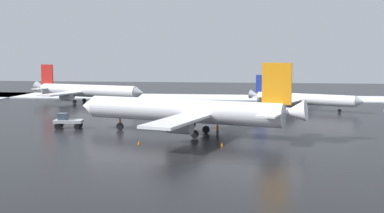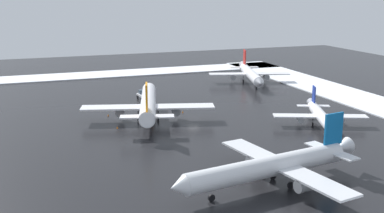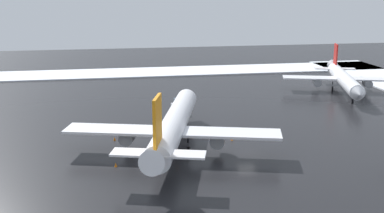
{
  "view_description": "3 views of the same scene",
  "coord_description": "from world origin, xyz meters",
  "px_view_note": "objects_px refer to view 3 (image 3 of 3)",
  "views": [
    {
      "loc": [
        -5.88,
        81.27,
        12.33
      ],
      "look_at": [
        3.78,
        4.24,
        3.67
      ],
      "focal_mm": 45.0,
      "sensor_mm": 36.0,
      "label": 1
    },
    {
      "loc": [
        -102.66,
        37.44,
        29.67
      ],
      "look_at": [
        -3.2,
        1.53,
        3.82
      ],
      "focal_mm": 45.0,
      "sensor_mm": 36.0,
      "label": 2
    },
    {
      "loc": [
        -62.46,
        18.78,
        23.37
      ],
      "look_at": [
        7.88,
        6.57,
        5.21
      ],
      "focal_mm": 45.0,
      "sensor_mm": 36.0,
      "label": 3
    }
  ],
  "objects_px": {
    "airplane_parked_portside": "(174,125)",
    "ground_crew_beside_wing": "(177,153)",
    "ground_crew_mid_apron": "(185,120)",
    "traffic_cone_mid_line": "(116,165)",
    "airplane_parked_starboard": "(344,79)",
    "traffic_cone_wingtip_side": "(115,139)",
    "traffic_cone_near_nose": "(232,139)",
    "pushback_tug": "(179,106)"
  },
  "relations": [
    {
      "from": "airplane_parked_portside",
      "to": "ground_crew_beside_wing",
      "type": "bearing_deg",
      "value": -167.22
    },
    {
      "from": "airplane_parked_portside",
      "to": "ground_crew_mid_apron",
      "type": "relative_size",
      "value": 21.27
    },
    {
      "from": "airplane_parked_portside",
      "to": "traffic_cone_mid_line",
      "type": "height_order",
      "value": "airplane_parked_portside"
    },
    {
      "from": "airplane_parked_portside",
      "to": "traffic_cone_mid_line",
      "type": "relative_size",
      "value": 66.12
    },
    {
      "from": "ground_crew_mid_apron",
      "to": "airplane_parked_starboard",
      "type": "bearing_deg",
      "value": -29.44
    },
    {
      "from": "airplane_parked_portside",
      "to": "traffic_cone_mid_line",
      "type": "bearing_deg",
      "value": 139.94
    },
    {
      "from": "airplane_parked_starboard",
      "to": "traffic_cone_wingtip_side",
      "type": "distance_m",
      "value": 56.75
    },
    {
      "from": "traffic_cone_near_nose",
      "to": "pushback_tug",
      "type": "bearing_deg",
      "value": 17.27
    },
    {
      "from": "airplane_parked_starboard",
      "to": "ground_crew_mid_apron",
      "type": "distance_m",
      "value": 43.45
    },
    {
      "from": "ground_crew_mid_apron",
      "to": "traffic_cone_wingtip_side",
      "type": "xyz_separation_m",
      "value": [
        -5.93,
        11.88,
        -0.7
      ]
    },
    {
      "from": "traffic_cone_mid_line",
      "to": "ground_crew_beside_wing",
      "type": "bearing_deg",
      "value": -81.8
    },
    {
      "from": "airplane_parked_starboard",
      "to": "traffic_cone_wingtip_side",
      "type": "relative_size",
      "value": 56.55
    },
    {
      "from": "ground_crew_beside_wing",
      "to": "traffic_cone_mid_line",
      "type": "relative_size",
      "value": 3.11
    },
    {
      "from": "pushback_tug",
      "to": "ground_crew_beside_wing",
      "type": "xyz_separation_m",
      "value": [
        -25.06,
        3.94,
        -0.31
      ]
    },
    {
      "from": "pushback_tug",
      "to": "airplane_parked_portside",
      "type": "bearing_deg",
      "value": 164.67
    },
    {
      "from": "airplane_parked_portside",
      "to": "ground_crew_mid_apron",
      "type": "distance_m",
      "value": 12.1
    },
    {
      "from": "ground_crew_mid_apron",
      "to": "traffic_cone_mid_line",
      "type": "height_order",
      "value": "ground_crew_mid_apron"
    },
    {
      "from": "pushback_tug",
      "to": "ground_crew_beside_wing",
      "type": "bearing_deg",
      "value": 166.02
    },
    {
      "from": "airplane_parked_starboard",
      "to": "ground_crew_beside_wing",
      "type": "bearing_deg",
      "value": -33.65
    },
    {
      "from": "traffic_cone_mid_line",
      "to": "traffic_cone_wingtip_side",
      "type": "height_order",
      "value": "same"
    },
    {
      "from": "traffic_cone_near_nose",
      "to": "airplane_parked_portside",
      "type": "bearing_deg",
      "value": 103.89
    },
    {
      "from": "airplane_parked_starboard",
      "to": "traffic_cone_mid_line",
      "type": "bearing_deg",
      "value": -37.72
    },
    {
      "from": "ground_crew_mid_apron",
      "to": "traffic_cone_wingtip_side",
      "type": "height_order",
      "value": "ground_crew_mid_apron"
    },
    {
      "from": "airplane_parked_starboard",
      "to": "traffic_cone_mid_line",
      "type": "xyz_separation_m",
      "value": [
        -36.72,
        50.67,
        -2.84
      ]
    },
    {
      "from": "ground_crew_mid_apron",
      "to": "ground_crew_beside_wing",
      "type": "xyz_separation_m",
      "value": [
        -15.98,
        3.56,
        0.0
      ]
    },
    {
      "from": "ground_crew_beside_wing",
      "to": "ground_crew_mid_apron",
      "type": "bearing_deg",
      "value": 102.6
    },
    {
      "from": "ground_crew_beside_wing",
      "to": "traffic_cone_near_nose",
      "type": "relative_size",
      "value": 3.11
    },
    {
      "from": "ground_crew_beside_wing",
      "to": "traffic_cone_wingtip_side",
      "type": "xyz_separation_m",
      "value": [
        10.04,
        8.32,
        -0.7
      ]
    },
    {
      "from": "pushback_tug",
      "to": "ground_crew_beside_wing",
      "type": "relative_size",
      "value": 2.79
    },
    {
      "from": "airplane_parked_starboard",
      "to": "traffic_cone_near_nose",
      "type": "relative_size",
      "value": 56.55
    },
    {
      "from": "ground_crew_beside_wing",
      "to": "traffic_cone_near_nose",
      "type": "xyz_separation_m",
      "value": [
        6.95,
        -9.57,
        -0.7
      ]
    },
    {
      "from": "airplane_parked_starboard",
      "to": "traffic_cone_mid_line",
      "type": "relative_size",
      "value": 56.55
    },
    {
      "from": "ground_crew_beside_wing",
      "to": "traffic_cone_wingtip_side",
      "type": "height_order",
      "value": "ground_crew_beside_wing"
    },
    {
      "from": "airplane_parked_starboard",
      "to": "traffic_cone_near_nose",
      "type": "distance_m",
      "value": 43.54
    },
    {
      "from": "airplane_parked_starboard",
      "to": "traffic_cone_wingtip_side",
      "type": "xyz_separation_m",
      "value": [
        -25.47,
        50.63,
        -2.84
      ]
    },
    {
      "from": "airplane_parked_portside",
      "to": "airplane_parked_starboard",
      "type": "distance_m",
      "value": 52.19
    },
    {
      "from": "ground_crew_beside_wing",
      "to": "traffic_cone_wingtip_side",
      "type": "relative_size",
      "value": 3.11
    },
    {
      "from": "ground_crew_mid_apron",
      "to": "traffic_cone_mid_line",
      "type": "xyz_separation_m",
      "value": [
        -17.18,
        11.92,
        -0.7
      ]
    },
    {
      "from": "airplane_parked_starboard",
      "to": "ground_crew_mid_apron",
      "type": "height_order",
      "value": "airplane_parked_starboard"
    },
    {
      "from": "ground_crew_mid_apron",
      "to": "traffic_cone_near_nose",
      "type": "height_order",
      "value": "ground_crew_mid_apron"
    },
    {
      "from": "airplane_parked_starboard",
      "to": "traffic_cone_near_nose",
      "type": "xyz_separation_m",
      "value": [
        -28.56,
        32.74,
        -2.84
      ]
    },
    {
      "from": "ground_crew_beside_wing",
      "to": "traffic_cone_wingtip_side",
      "type": "bearing_deg",
      "value": 154.8
    }
  ]
}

